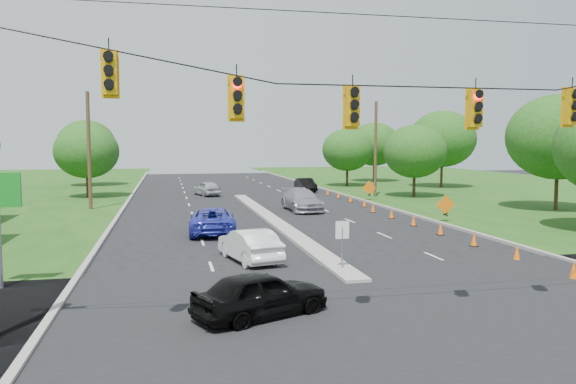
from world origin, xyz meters
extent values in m
plane|color=black|center=(0.00, 0.00, 0.00)|extent=(160.00, 160.00, 0.00)
cube|color=black|center=(0.00, 0.00, 0.00)|extent=(160.00, 14.00, 0.02)
cube|color=gray|center=(-10.10, 30.00, 0.00)|extent=(0.25, 110.00, 0.16)
cube|color=gray|center=(10.10, 30.00, 0.00)|extent=(0.25, 110.00, 0.16)
cube|color=gray|center=(0.00, 21.00, 0.00)|extent=(1.00, 34.00, 0.18)
cylinder|color=gray|center=(0.00, 6.00, 0.90)|extent=(0.06, 0.06, 1.80)
cube|color=white|center=(0.00, 6.00, 1.70)|extent=(0.55, 0.04, 0.70)
cylinder|color=black|center=(0.00, -1.00, 7.00)|extent=(24.00, 0.04, 0.04)
cube|color=#E8A20A|center=(-8.00, -1.00, 6.75)|extent=(0.34, 0.24, 1.00)
cube|color=#E8A20A|center=(-5.00, -1.00, 6.22)|extent=(0.34, 0.24, 1.00)
cube|color=#E8A20A|center=(-2.00, -1.00, 6.05)|extent=(0.34, 0.24, 1.00)
cube|color=#E8A20A|center=(1.50, -1.00, 6.05)|extent=(0.34, 0.24, 1.00)
cube|color=#E8A20A|center=(4.50, -1.00, 6.14)|extent=(0.34, 0.24, 1.00)
cylinder|color=#422D1C|center=(-12.50, 30.00, 4.50)|extent=(0.28, 0.28, 9.00)
cylinder|color=#422D1C|center=(12.50, 35.00, 4.50)|extent=(0.28, 0.28, 9.00)
cone|color=#FF6309|center=(8.13, 3.00, 0.35)|extent=(0.32, 0.32, 0.70)
cone|color=#FF6309|center=(8.13, 6.50, 0.35)|extent=(0.32, 0.32, 0.70)
cone|color=#FF6309|center=(8.13, 10.00, 0.35)|extent=(0.32, 0.32, 0.70)
cone|color=#FF6309|center=(8.13, 13.50, 0.35)|extent=(0.32, 0.32, 0.70)
cone|color=#FF6309|center=(8.13, 17.00, 0.35)|extent=(0.32, 0.32, 0.70)
cone|color=#FF6309|center=(8.13, 20.50, 0.35)|extent=(0.32, 0.32, 0.70)
cone|color=#FF6309|center=(8.13, 24.00, 0.35)|extent=(0.32, 0.32, 0.70)
cone|color=#FF6309|center=(8.73, 27.50, 0.35)|extent=(0.32, 0.32, 0.70)
cone|color=#FF6309|center=(8.73, 31.00, 0.35)|extent=(0.32, 0.32, 0.70)
cone|color=#FF6309|center=(8.73, 34.50, 0.35)|extent=(0.32, 0.32, 0.70)
cone|color=#FF6309|center=(8.73, 38.00, 0.35)|extent=(0.32, 0.32, 0.70)
cube|color=black|center=(10.80, 18.00, 0.55)|extent=(0.06, 0.58, 0.26)
cube|color=black|center=(10.80, 18.00, 0.55)|extent=(0.06, 0.58, 0.26)
cube|color=orange|center=(10.80, 18.00, 1.15)|extent=(1.27, 0.05, 1.27)
cube|color=black|center=(10.80, 32.00, 0.55)|extent=(0.06, 0.58, 0.26)
cube|color=black|center=(10.80, 32.00, 0.55)|extent=(0.06, 0.58, 0.26)
cube|color=orange|center=(10.80, 32.00, 1.15)|extent=(1.27, 0.05, 1.27)
cylinder|color=black|center=(-14.00, 40.00, 1.26)|extent=(0.28, 0.28, 2.52)
ellipsoid|color=#194C14|center=(-14.00, 40.00, 4.34)|extent=(5.88, 5.88, 5.04)
cylinder|color=black|center=(-16.00, 55.00, 1.44)|extent=(0.28, 0.28, 2.88)
ellipsoid|color=#194C14|center=(-16.00, 55.00, 4.96)|extent=(6.72, 6.72, 5.76)
cylinder|color=black|center=(22.00, 22.00, 1.62)|extent=(0.28, 0.28, 3.24)
ellipsoid|color=#194C14|center=(22.00, 22.00, 5.58)|extent=(7.56, 7.56, 6.48)
cylinder|color=black|center=(16.00, 34.00, 1.26)|extent=(0.28, 0.28, 2.52)
ellipsoid|color=#194C14|center=(16.00, 34.00, 4.34)|extent=(5.88, 5.88, 5.04)
cylinder|color=black|center=(24.00, 44.00, 1.62)|extent=(0.28, 0.28, 3.24)
ellipsoid|color=#194C14|center=(24.00, 44.00, 5.58)|extent=(7.56, 7.56, 6.48)
cylinder|color=black|center=(20.00, 55.00, 1.44)|extent=(0.28, 0.28, 2.88)
ellipsoid|color=#194C14|center=(20.00, 55.00, 4.96)|extent=(6.72, 6.72, 5.76)
cylinder|color=black|center=(14.00, 48.00, 1.26)|extent=(0.28, 0.28, 2.52)
ellipsoid|color=#194C14|center=(14.00, 48.00, 4.34)|extent=(5.88, 5.88, 5.04)
imported|color=black|center=(-4.10, 0.95, 0.70)|extent=(4.46, 3.20, 1.41)
imported|color=white|center=(-3.28, 8.88, 0.71)|extent=(2.45, 4.54, 1.42)
imported|color=#2930AE|center=(-4.26, 16.71, 0.75)|extent=(2.87, 5.57, 1.50)
imported|color=gray|center=(3.22, 26.15, 0.81)|extent=(2.46, 5.67, 1.62)
imported|color=#A6A5B0|center=(-2.95, 39.97, 0.71)|extent=(2.81, 4.48, 1.42)
imported|color=black|center=(7.55, 42.40, 0.71)|extent=(1.58, 4.32, 1.42)
camera|label=1|loc=(-6.72, -14.95, 5.12)|focal=35.00mm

